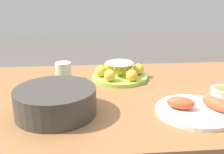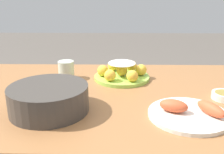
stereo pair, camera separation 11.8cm
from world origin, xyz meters
TOP-DOWN VIEW (x-y plane):
  - dining_table at (0.00, 0.00)m, footprint 1.52×0.87m
  - cake_plate at (-0.09, -0.18)m, footprint 0.27×0.27m
  - serving_bowl at (0.17, 0.17)m, footprint 0.28×0.28m
  - seafood_platter at (-0.32, 0.21)m, footprint 0.28×0.28m
  - cup_near at (0.18, -0.19)m, footprint 0.08×0.08m

SIDE VIEW (x-z plane):
  - dining_table at x=0.00m, z-range 0.27..0.99m
  - seafood_platter at x=-0.32m, z-range 0.70..0.76m
  - cake_plate at x=-0.09m, z-range 0.70..0.79m
  - cup_near at x=0.18m, z-range 0.72..0.80m
  - serving_bowl at x=0.17m, z-range 0.72..0.81m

